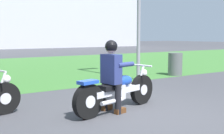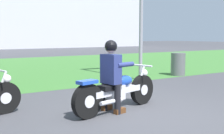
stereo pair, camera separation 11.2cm
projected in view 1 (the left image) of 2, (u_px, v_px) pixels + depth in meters
The scene contains 5 objects.
ground at pixel (140, 116), 5.13m from camera, with size 120.00×120.00×0.00m, color #424247.
grass_verge at pixel (13, 68), 12.78m from camera, with size 60.00×12.00×0.01m, color #3D7533.
motorcycle_lead at pixel (118, 91), 5.49m from camera, with size 2.14×0.78×0.87m.
rider_lead at pixel (112, 71), 5.33m from camera, with size 0.62×0.54×1.40m.
trash_can at pixel (175, 64), 10.46m from camera, with size 0.53×0.53×0.85m, color #595E5B.
Camera 1 is at (-3.18, -3.90, 1.47)m, focal length 44.71 mm.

